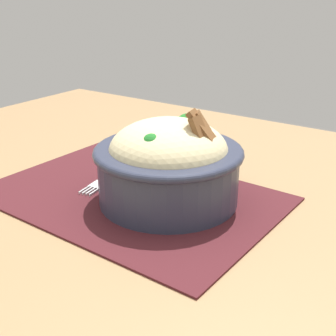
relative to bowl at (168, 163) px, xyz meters
name	(u,v)px	position (x,y,z in m)	size (l,w,h in m)	color
table	(144,235)	(0.04, 0.00, -0.13)	(1.21, 0.95, 0.76)	#99754C
placemat	(132,196)	(0.05, 0.02, -0.06)	(0.41, 0.28, 0.00)	#47191E
bowl	(168,163)	(0.00, 0.00, 0.00)	(0.23, 0.23, 0.14)	#2D3347
fork	(106,180)	(0.12, 0.00, -0.06)	(0.04, 0.13, 0.00)	silver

